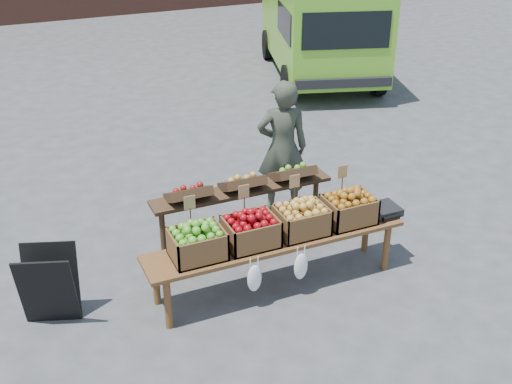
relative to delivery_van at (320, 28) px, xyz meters
name	(u,v)px	position (x,y,z in m)	size (l,w,h in m)	color
ground	(267,263)	(-3.81, -5.81, -0.96)	(80.00, 80.00, 0.00)	#47474A
delivery_van	(320,28)	(0.00, 0.00, 0.00)	(1.96, 4.27, 1.91)	#6DBC29
vendor	(282,148)	(-3.15, -4.78, -0.11)	(0.61, 0.40, 1.68)	#353A2E
chalkboard_sign	(49,286)	(-6.08, -5.86, -0.57)	(0.51, 0.28, 0.78)	black
back_table	(243,211)	(-3.97, -5.49, -0.44)	(2.10, 0.44, 1.04)	#382517
display_bench	(276,262)	(-3.90, -6.21, -0.67)	(2.70, 0.56, 0.57)	brown
crate_golden_apples	(197,244)	(-4.73, -6.21, -0.25)	(0.50, 0.40, 0.28)	#44991B
crate_russet_pears	(251,232)	(-4.18, -6.21, -0.25)	(0.50, 0.40, 0.28)	maroon
crate_red_apples	(301,220)	(-3.63, -6.21, -0.25)	(0.50, 0.40, 0.28)	gold
crate_green_apples	(349,210)	(-3.08, -6.21, -0.25)	(0.50, 0.40, 0.28)	#AF6418
weighing_scale	(383,210)	(-2.65, -6.21, -0.35)	(0.34, 0.30, 0.08)	black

